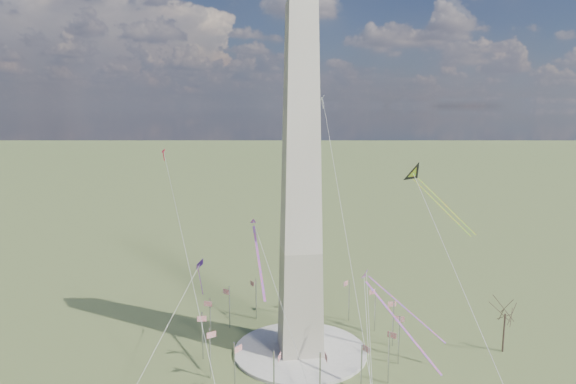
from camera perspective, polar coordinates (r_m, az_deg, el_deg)
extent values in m
plane|color=#4B6633|center=(145.67, 1.36, -17.38)|extent=(2000.00, 2000.00, 0.00)
cylinder|color=beige|center=(145.49, 1.37, -17.24)|extent=(36.00, 36.00, 0.80)
cylinder|color=#B5B6BC|center=(149.05, 11.59, -14.17)|extent=(0.36, 0.36, 13.00)
cube|color=red|center=(148.15, 11.49, -12.10)|extent=(2.40, 0.08, 1.50)
cylinder|color=#B5B6BC|center=(157.09, 9.65, -12.84)|extent=(0.36, 0.36, 13.00)
cube|color=red|center=(156.09, 9.39, -10.89)|extent=(2.25, 0.99, 1.50)
cylinder|color=#B5B6BC|center=(163.07, 6.80, -11.91)|extent=(0.36, 0.36, 13.00)
cube|color=red|center=(161.83, 6.43, -10.08)|extent=(1.75, 1.75, 1.50)
cylinder|color=#B5B6BC|center=(166.34, 3.42, -11.42)|extent=(0.36, 0.36, 13.00)
cube|color=red|center=(164.75, 2.99, -9.67)|extent=(0.99, 2.25, 1.50)
cylinder|color=#B5B6BC|center=(166.55, -0.14, -11.38)|extent=(0.36, 0.36, 13.00)
cube|color=red|center=(164.57, -0.60, -9.67)|extent=(0.08, 2.40, 1.50)
cylinder|color=#B5B6BC|center=(163.70, -3.57, -11.78)|extent=(0.36, 0.36, 13.00)
cube|color=red|center=(161.31, -4.00, -10.10)|extent=(0.99, 2.25, 1.50)
cylinder|color=#B5B6BC|center=(158.07, -6.52, -12.62)|extent=(0.36, 0.36, 13.00)
cube|color=red|center=(155.28, -6.89, -10.94)|extent=(1.75, 1.75, 1.50)
cylinder|color=#B5B6BC|center=(150.27, -8.63, -13.88)|extent=(0.36, 0.36, 13.00)
cube|color=red|center=(147.15, -8.88, -12.17)|extent=(2.25, 0.99, 1.50)
cylinder|color=#B5B6BC|center=(141.23, -9.48, -15.49)|extent=(0.36, 0.36, 13.00)
cube|color=red|center=(137.89, -9.56, -13.72)|extent=(2.40, 0.08, 1.50)
cylinder|color=#B5B6BC|center=(132.23, -8.68, -17.29)|extent=(0.36, 0.36, 13.00)
cube|color=red|center=(128.83, -8.51, -15.42)|extent=(2.25, 0.99, 1.50)
cylinder|color=#B5B6BC|center=(124.78, -5.96, -18.96)|extent=(0.36, 0.36, 13.00)
cube|color=red|center=(121.55, -5.54, -16.95)|extent=(1.75, 1.75, 1.50)
cylinder|color=#B5B6BC|center=(120.39, -1.58, -20.05)|extent=(0.36, 0.36, 13.00)
cube|color=red|center=(117.55, -0.95, -17.88)|extent=(0.99, 2.25, 1.50)
cylinder|color=#B5B6BC|center=(120.09, 3.57, -20.14)|extent=(0.36, 0.36, 13.00)
cube|color=red|center=(117.80, 4.25, -17.84)|extent=(0.08, 2.40, 1.50)
cylinder|color=#B5B6BC|center=(123.94, 8.15, -19.22)|extent=(0.36, 0.36, 13.00)
cube|color=red|center=(122.24, 8.70, -16.86)|extent=(0.99, 2.25, 1.50)
cylinder|color=#B5B6BC|center=(131.05, 11.14, -17.62)|extent=(0.36, 0.36, 13.00)
cube|color=red|center=(129.80, 11.48, -15.31)|extent=(1.75, 1.75, 1.50)
cylinder|color=#B5B6BC|center=(139.93, 12.22, -15.83)|extent=(0.36, 0.36, 13.00)
cube|color=red|center=(138.96, 12.32, -13.62)|extent=(2.25, 0.99, 1.50)
cylinder|color=#4C372E|center=(155.10, 22.85, -14.21)|extent=(0.45, 0.45, 10.85)
cube|color=orange|center=(146.00, 17.13, -1.44)|extent=(10.29, 15.92, 13.01)
cube|color=orange|center=(144.03, 16.62, -1.56)|extent=(10.29, 15.92, 13.01)
cube|color=#3C1665|center=(142.84, -9.78, -7.91)|extent=(1.89, 3.21, 2.75)
cube|color=#FE5928|center=(144.26, -9.72, -9.64)|extent=(1.39, 3.39, 9.52)
cube|color=#FE5928|center=(121.75, 12.48, -14.26)|extent=(11.34, 20.25, 14.22)
cube|color=#FE5928|center=(128.86, -3.26, -7.67)|extent=(1.48, 20.96, 13.13)
cube|color=#FE5928|center=(141.93, 12.95, -12.50)|extent=(16.58, 15.20, 13.71)
cube|color=red|center=(169.70, -13.67, 4.46)|extent=(1.24, 1.49, 1.45)
cube|color=red|center=(169.84, -13.65, 3.93)|extent=(0.44, 1.27, 3.31)
cube|color=white|center=(174.83, 3.86, 10.44)|extent=(1.44, 2.13, 1.65)
cube|color=white|center=(174.81, 3.85, 9.85)|extent=(1.05, 1.28, 3.78)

